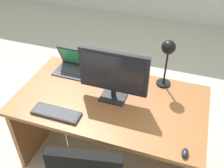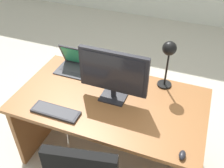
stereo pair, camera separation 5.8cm
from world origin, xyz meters
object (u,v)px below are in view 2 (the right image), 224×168
at_px(desk, 112,115).
at_px(laptop, 78,63).
at_px(keyboard, 56,112).
at_px(mouse, 182,155).
at_px(monitor, 113,73).
at_px(desk_lamp, 169,55).

bearing_deg(desk, laptop, 150.49).
distance_m(keyboard, mouse, 0.94).
height_order(monitor, mouse, monitor).
distance_m(keyboard, desk_lamp, 0.96).
distance_m(monitor, keyboard, 0.51).
relative_size(laptop, mouse, 4.74).
xyz_separation_m(laptop, desk_lamp, (0.79, 0.01, 0.25)).
bearing_deg(monitor, desk, 119.42).
bearing_deg(mouse, monitor, 148.45).
bearing_deg(mouse, laptop, 148.45).
xyz_separation_m(keyboard, desk_lamp, (0.69, 0.59, 0.30)).
relative_size(laptop, desk_lamp, 0.83).
bearing_deg(monitor, mouse, -31.55).
height_order(mouse, desk_lamp, desk_lamp).
xyz_separation_m(monitor, mouse, (0.60, -0.37, -0.22)).
xyz_separation_m(mouse, desk_lamp, (-0.26, 0.66, 0.30)).
relative_size(desk, mouse, 19.94).
bearing_deg(keyboard, desk_lamp, 40.92).
distance_m(laptop, desk_lamp, 0.83).
relative_size(desk, laptop, 4.21).
bearing_deg(keyboard, laptop, 100.13).
distance_m(monitor, mouse, 0.74).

